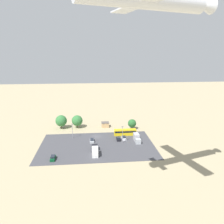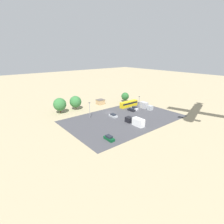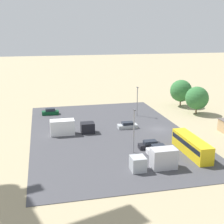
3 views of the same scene
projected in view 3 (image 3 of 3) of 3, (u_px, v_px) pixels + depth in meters
The scene contains 13 objects.
ground_plane at pixel (158, 129), 68.99m from camera, with size 400.00×400.00×0.00m, color tan.
parking_lot_surface at pixel (109, 133), 66.58m from camera, with size 51.30×32.59×0.08m.
bus at pixel (192, 145), 55.00m from camera, with size 11.15×2.54×3.04m.
parked_car_0 at pixel (50, 112), 80.52m from camera, with size 1.76×4.28×1.62m.
parked_car_1 at pixel (127, 125), 69.59m from camera, with size 1.96×4.39×1.41m.
parked_car_2 at pixel (150, 145), 57.89m from camera, with size 1.74×4.26×1.48m.
parked_car_3 at pixel (158, 150), 55.40m from camera, with size 1.92×4.03×1.60m.
parked_truck_0 at pixel (70, 127), 65.50m from camera, with size 2.43×9.22×3.14m.
parked_truck_1 at pixel (156, 160), 49.21m from camera, with size 2.40×7.38×3.26m.
tree_near_shed at pixel (197, 98), 80.67m from camera, with size 5.98×5.98×7.18m.
tree_apron_mid at pixel (181, 91), 88.65m from camera, with size 6.22×6.22×7.60m.
light_pole_lot_centre at pixel (134, 129), 54.81m from camera, with size 0.90×0.28×8.03m.
light_pole_lot_edge at pixel (137, 100), 78.59m from camera, with size 0.90×0.28×7.40m.
Camera 3 is at (-61.68, 24.62, 21.66)m, focal length 50.00 mm.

